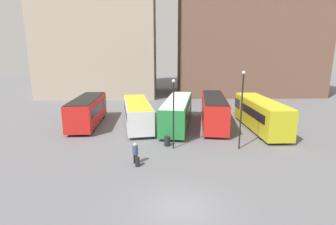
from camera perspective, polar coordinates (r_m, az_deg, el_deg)
name	(u,v)px	position (r m, az deg, el deg)	size (l,w,h in m)	color
ground_plane	(181,207)	(14.79, 2.76, -19.91)	(160.00, 160.00, 0.00)	slate
building_block_right	(247,38)	(54.99, 16.83, 15.35)	(26.17, 13.90, 21.69)	brown
bus_0	(88,110)	(30.70, -17.10, 0.46)	(2.95, 9.22, 3.12)	red
bus_1	(137,113)	(29.07, -6.73, -0.05)	(4.19, 10.10, 2.81)	silver
bus_2	(177,111)	(28.97, 2.06, 0.25)	(4.30, 11.43, 3.04)	#237A38
bus_3	(214,110)	(29.63, 9.90, 0.58)	(3.77, 10.53, 3.28)	red
bus_4	(260,113)	(29.28, 19.46, -0.19)	(2.70, 10.29, 3.22)	gold
traveler	(135,151)	(19.56, -7.15, -8.38)	(0.45, 0.45, 1.59)	black
suitcase	(137,162)	(19.33, -6.67, -10.61)	(0.28, 0.46, 0.92)	black
lamp_post_0	(242,105)	(22.37, 15.74, 1.62)	(0.28, 0.28, 6.59)	black
lamp_post_1	(174,109)	(21.63, 1.21, 0.79)	(0.28, 0.28, 5.92)	black
trash_bin	(167,141)	(23.09, -0.19, -6.26)	(0.52, 0.52, 0.85)	black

